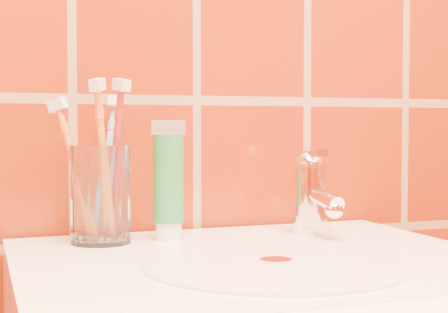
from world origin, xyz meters
name	(u,v)px	position (x,y,z in m)	size (l,w,h in m)	color
glass_tumbler	(101,194)	(-0.16, 1.11, 0.91)	(0.08, 0.08, 0.13)	white
toothpaste_tube	(169,184)	(-0.07, 1.11, 0.93)	(0.05, 0.04, 0.16)	white
faucet	(311,189)	(0.14, 1.09, 0.91)	(0.05, 0.11, 0.12)	white
toothbrush_0	(115,163)	(-0.14, 1.10, 0.96)	(0.04, 0.05, 0.22)	maroon
toothbrush_1	(77,172)	(-0.19, 1.12, 0.94)	(0.07, 0.06, 0.20)	orange
toothbrush_2	(103,164)	(-0.16, 1.09, 0.96)	(0.04, 0.05, 0.22)	orange
toothbrush_3	(105,168)	(-0.15, 1.15, 0.95)	(0.06, 0.08, 0.20)	#729FCB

